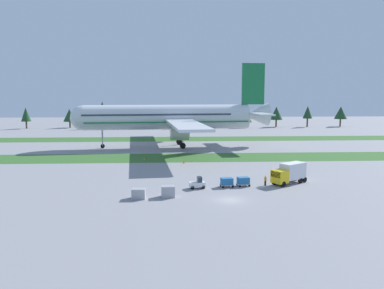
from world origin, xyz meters
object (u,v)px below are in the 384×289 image
airliner (172,117)px  taxiway_marker_0 (144,159)px  uld_container_0 (139,193)px  uld_container_1 (168,191)px  cargo_dolly_second (243,181)px  ground_crew_marshaller (265,180)px  taxiway_marker_1 (184,162)px  catering_truck (289,173)px  cargo_dolly_lead (227,182)px  baggage_tug (198,184)px

airliner → taxiway_marker_0: airliner is taller
uld_container_0 → taxiway_marker_0: (-1.57, 34.02, -0.42)m
uld_container_1 → airliner: bearing=89.3°
cargo_dolly_second → uld_container_0: cargo_dolly_second is taller
ground_crew_marshaller → taxiway_marker_1: bearing=5.3°
ground_crew_marshaller → taxiway_marker_0: size_ratio=2.63×
catering_truck → taxiway_marker_1: size_ratio=12.21×
cargo_dolly_lead → taxiway_marker_0: cargo_dolly_lead is taller
ground_crew_marshaller → uld_container_0: ground_crew_marshaller is taller
cargo_dolly_lead → catering_truck: bearing=-88.8°
baggage_tug → taxiway_marker_0: bearing=12.5°
uld_container_1 → taxiway_marker_1: size_ratio=3.45×
cargo_dolly_second → uld_container_1: size_ratio=1.20×
airliner → uld_container_1: (-0.68, -56.02, -7.90)m
uld_container_1 → taxiway_marker_0: uld_container_1 is taller
baggage_tug → uld_container_0: 10.89m
airliner → cargo_dolly_second: bearing=-172.1°
airliner → taxiway_marker_1: (2.66, -27.25, -8.47)m
cargo_dolly_lead → cargo_dolly_second: 2.90m
cargo_dolly_lead → taxiway_marker_1: size_ratio=4.13×
airliner → baggage_tug: airliner is taller
ground_crew_marshaller → uld_container_1: bearing=86.1°
cargo_dolly_second → uld_container_1: (-12.69, -6.26, -0.07)m
uld_container_0 → taxiway_marker_1: size_ratio=3.45×
cargo_dolly_second → taxiway_marker_1: size_ratio=4.13×
baggage_tug → ground_crew_marshaller: size_ratio=1.59×
baggage_tug → catering_truck: 16.43m
baggage_tug → catering_truck: (16.18, 2.63, 1.14)m
catering_truck → uld_container_1: 22.43m
cargo_dolly_second → catering_truck: size_ratio=0.34×
ground_crew_marshaller → baggage_tug: bearing=71.5°
baggage_tug → cargo_dolly_lead: 5.03m
cargo_dolly_second → uld_container_1: uld_container_1 is taller
cargo_dolly_second → taxiway_marker_0: size_ratio=3.62×
uld_container_0 → taxiway_marker_1: (7.73, 29.43, -0.46)m
airliner → taxiway_marker_1: bearing=179.9°
uld_container_0 → uld_container_1: (4.39, 0.67, 0.10)m
airliner → catering_truck: 52.85m
baggage_tug → taxiway_marker_0: baggage_tug is taller
catering_truck → ground_crew_marshaller: catering_truck is taller
ground_crew_marshaller → catering_truck: bearing=-100.4°
airliner → cargo_dolly_lead: size_ratio=29.86×
ground_crew_marshaller → uld_container_1: (-16.54, -6.52, -0.09)m
cargo_dolly_lead → cargo_dolly_second: bearing=-90.0°
taxiway_marker_1 → taxiway_marker_0: bearing=153.7°
cargo_dolly_second → ground_crew_marshaller: 3.86m
airliner → catering_truck: airliner is taller
cargo_dolly_lead → airliner: bearing=1.9°
cargo_dolly_second → catering_truck: 8.53m
catering_truck → uld_container_1: size_ratio=3.54×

